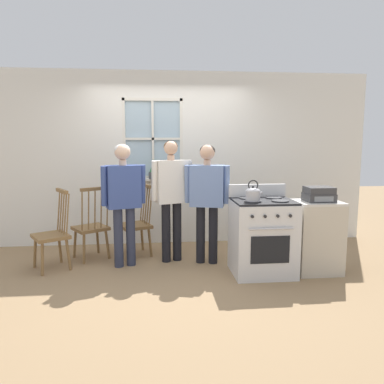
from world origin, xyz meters
TOP-DOWN VIEW (x-y plane):
  - ground_plane at (0.00, 0.00)m, footprint 16.00×16.00m
  - wall_back at (0.01, 1.40)m, footprint 6.40×0.16m
  - chair_by_window at (-1.10, 0.64)m, footprint 0.57×0.56m
  - chair_near_wall at (-1.53, 0.28)m, footprint 0.56×0.57m
  - chair_center_cluster at (-0.48, 0.76)m, footprint 0.52×0.54m
  - person_elderly_left at (-0.62, 0.29)m, footprint 0.58×0.33m
  - person_teen_center at (0.00, 0.44)m, footprint 0.57×0.34m
  - person_adult_right at (0.47, 0.31)m, footprint 0.60×0.32m
  - stove at (1.09, -0.15)m, footprint 0.74×0.68m
  - kettle at (0.93, -0.28)m, footprint 0.21×0.17m
  - potted_plant at (-0.23, 1.31)m, footprint 0.15×0.15m
  - side_counter at (1.79, -0.15)m, footprint 0.55×0.50m
  - stereo at (1.79, -0.17)m, footprint 0.34×0.29m

SIDE VIEW (x-z plane):
  - ground_plane at x=0.00m, z-range 0.00..0.00m
  - chair_by_window at x=-1.10m, z-range -0.07..0.96m
  - chair_near_wall at x=-1.53m, z-range -0.07..0.96m
  - chair_center_cluster at x=-0.48m, z-range -0.07..0.96m
  - side_counter at x=1.79m, z-range 0.00..0.90m
  - stove at x=1.09m, z-range -0.07..1.01m
  - person_adult_right at x=0.47m, z-range 0.17..1.76m
  - person_elderly_left at x=-0.62m, z-range 0.17..1.77m
  - person_teen_center at x=0.00m, z-range 0.16..1.80m
  - stereo at x=1.79m, z-range 0.90..1.08m
  - kettle at x=0.93m, z-range 0.90..1.15m
  - potted_plant at x=-0.23m, z-range 0.98..1.30m
  - wall_back at x=0.01m, z-range -0.02..2.68m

